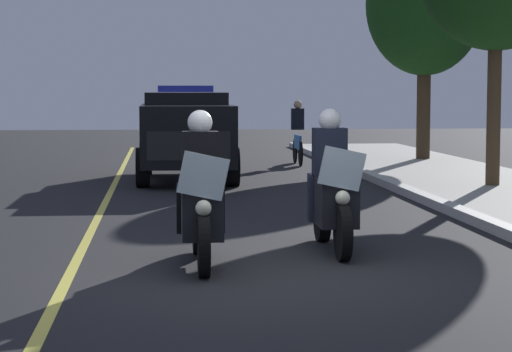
{
  "coord_description": "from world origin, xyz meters",
  "views": [
    {
      "loc": [
        10.27,
        -1.15,
        1.93
      ],
      "look_at": [
        -1.72,
        0.0,
        0.9
      ],
      "focal_mm": 69.81,
      "sensor_mm": 36.0,
      "label": 1
    }
  ],
  "objects_px": {
    "police_motorcycle_lead_left": "(201,202)",
    "police_suv": "(186,131)",
    "police_motorcycle_lead_right": "(332,193)",
    "tree_behind_suv": "(425,5)",
    "cyclist_background": "(298,133)"
  },
  "relations": [
    {
      "from": "police_suv",
      "to": "tree_behind_suv",
      "type": "xyz_separation_m",
      "value": [
        -4.8,
        6.56,
        3.17
      ]
    },
    {
      "from": "cyclist_background",
      "to": "tree_behind_suv",
      "type": "height_order",
      "value": "tree_behind_suv"
    },
    {
      "from": "cyclist_background",
      "to": "tree_behind_suv",
      "type": "relative_size",
      "value": 0.29
    },
    {
      "from": "police_suv",
      "to": "cyclist_background",
      "type": "relative_size",
      "value": 2.79
    },
    {
      "from": "police_motorcycle_lead_left",
      "to": "tree_behind_suv",
      "type": "distance_m",
      "value": 17.2
    },
    {
      "from": "tree_behind_suv",
      "to": "police_motorcycle_lead_left",
      "type": "bearing_deg",
      "value": -23.3
    },
    {
      "from": "tree_behind_suv",
      "to": "police_suv",
      "type": "bearing_deg",
      "value": -53.81
    },
    {
      "from": "police_suv",
      "to": "police_motorcycle_lead_right",
      "type": "bearing_deg",
      "value": 8.76
    },
    {
      "from": "police_suv",
      "to": "tree_behind_suv",
      "type": "bearing_deg",
      "value": 126.19
    },
    {
      "from": "police_motorcycle_lead_left",
      "to": "police_suv",
      "type": "relative_size",
      "value": 0.44
    },
    {
      "from": "police_motorcycle_lead_left",
      "to": "cyclist_background",
      "type": "bearing_deg",
      "value": 168.09
    },
    {
      "from": "police_motorcycle_lead_left",
      "to": "police_motorcycle_lead_right",
      "type": "relative_size",
      "value": 1.0
    },
    {
      "from": "tree_behind_suv",
      "to": "police_motorcycle_lead_right",
      "type": "bearing_deg",
      "value": -19.02
    },
    {
      "from": "police_motorcycle_lead_right",
      "to": "police_suv",
      "type": "xyz_separation_m",
      "value": [
        -9.83,
        -1.51,
        0.37
      ]
    },
    {
      "from": "police_motorcycle_lead_right",
      "to": "cyclist_background",
      "type": "height_order",
      "value": "police_motorcycle_lead_right"
    }
  ]
}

